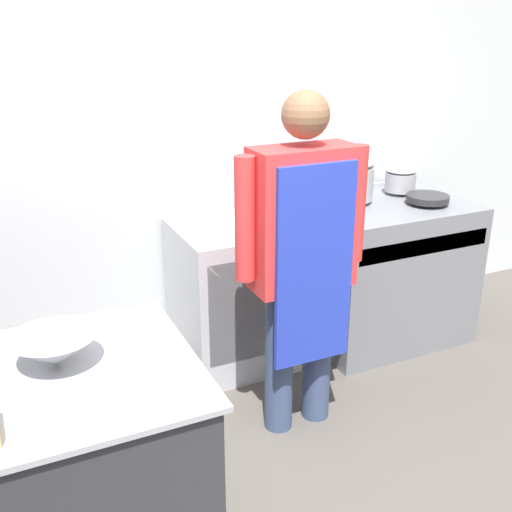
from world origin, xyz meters
name	(u,v)px	position (x,y,z in m)	size (l,w,h in m)	color
wall_back	(173,130)	(0.00, 2.19, 1.35)	(8.00, 0.05, 2.70)	silver
prep_counter	(20,501)	(-1.08, 0.59, 0.44)	(1.21, 0.78, 0.88)	#2D2D33
stove	(382,269)	(1.20, 1.73, 0.45)	(0.98, 0.77, 0.91)	slate
fridge_unit	(232,295)	(0.19, 1.82, 0.43)	(0.62, 0.64, 0.85)	silver
person_cook	(303,249)	(0.25, 1.10, 0.95)	(0.66, 0.24, 1.66)	#38476B
mixing_bowl	(55,350)	(-0.91, 0.65, 0.93)	(0.28, 0.28, 0.11)	#9EA0A8
stock_pot	(346,178)	(0.98, 1.87, 1.04)	(0.34, 0.34, 0.25)	#9EA0A8
saute_pan	(428,198)	(1.40, 1.60, 0.93)	(0.26, 0.26, 0.04)	#262628
sauce_pot	(401,179)	(1.40, 1.87, 0.99)	(0.20, 0.20, 0.15)	#9EA0A8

